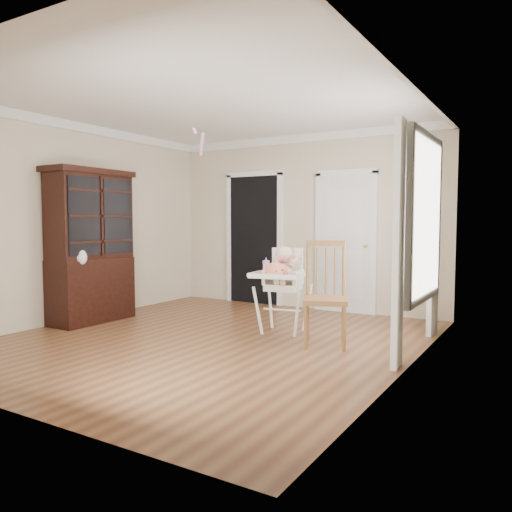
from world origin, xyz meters
The scene contains 16 objects.
floor centered at (0.00, 0.00, 0.00)m, with size 5.00×5.00×0.00m, color brown.
ceiling centered at (0.00, 0.00, 2.70)m, with size 5.00×5.00×0.00m, color white.
wall_back centered at (0.00, 2.50, 1.35)m, with size 4.50×4.50×0.00m, color beige.
wall_left centered at (-2.25, 0.00, 1.35)m, with size 5.00×5.00×0.00m, color beige.
wall_right centered at (2.25, 0.00, 1.35)m, with size 5.00×5.00×0.00m, color beige.
crown_molding centered at (0.00, 0.00, 2.64)m, with size 4.50×5.00×0.12m, color white, non-canonical shape.
doorway centered at (-0.90, 2.48, 1.11)m, with size 1.06×0.05×2.22m.
closet_door centered at (0.70, 2.48, 1.02)m, with size 0.96×0.09×2.13m.
window_right centered at (2.18, 0.80, 1.29)m, with size 0.13×1.84×2.30m.
high_chair centered at (0.55, 0.77, 0.65)m, with size 0.71×0.83×1.06m.
baby centered at (0.55, 0.80, 0.81)m, with size 0.34×0.25×0.49m.
cake centered at (0.58, 0.52, 0.80)m, with size 0.29×0.29×0.13m.
sippy_cup centered at (0.40, 0.63, 0.82)m, with size 0.08×0.08×0.20m.
china_cabinet centered at (-1.99, 0.02, 1.03)m, with size 0.54×1.22×2.06m.
dining_chair centered at (1.25, 0.45, 0.54)m, with size 0.61×0.61×1.15m.
streamer centered at (-0.08, -0.14, 2.37)m, with size 0.03×0.50×0.02m, color pink, non-canonical shape.
Camera 1 is at (3.38, -4.59, 1.36)m, focal length 35.00 mm.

